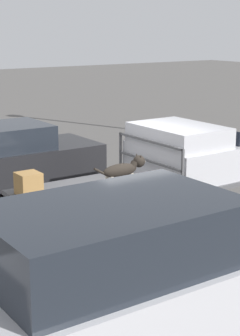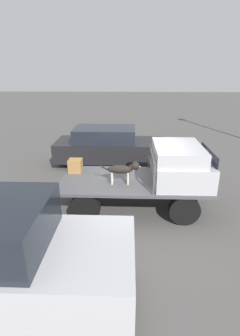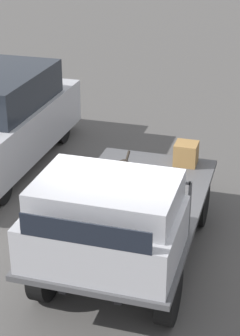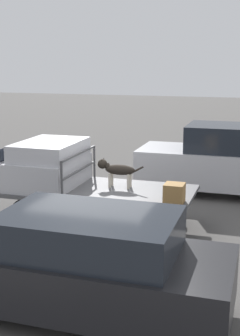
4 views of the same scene
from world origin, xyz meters
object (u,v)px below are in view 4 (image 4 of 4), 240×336
(dog, at_px, (116,169))
(parked_sedan, at_px, (79,264))
(flatbed_truck, at_px, (99,199))
(parked_pickup_far, at_px, (229,161))
(cargo_crate, at_px, (174,193))

(dog, bearing_deg, parked_sedan, 91.91)
(flatbed_truck, distance_m, parked_pickup_far, 4.35)
(flatbed_truck, relative_size, dog, 3.74)
(parked_sedan, bearing_deg, parked_pickup_far, -107.73)
(dog, bearing_deg, cargo_crate, 143.43)
(parked_sedan, relative_size, parked_pickup_far, 0.92)
(flatbed_truck, bearing_deg, cargo_crate, 163.82)
(dog, relative_size, cargo_crate, 2.83)
(flatbed_truck, distance_m, parked_sedan, 3.76)
(cargo_crate, xyz_separation_m, parked_sedan, (0.78, 3.10, -0.27))
(dog, height_order, cargo_crate, dog)
(dog, distance_m, cargo_crate, 1.70)
(flatbed_truck, xyz_separation_m, cargo_crate, (-1.78, 0.52, 0.43))
(flatbed_truck, relative_size, cargo_crate, 10.60)
(flatbed_truck, xyz_separation_m, dog, (-0.29, -0.28, 0.64))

